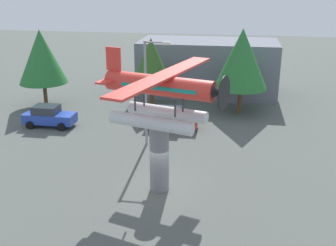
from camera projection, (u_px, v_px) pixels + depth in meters
name	position (u px, v px, depth m)	size (l,w,h in m)	color
ground_plane	(160.00, 189.00, 24.20)	(140.00, 140.00, 0.00)	#515651
display_pedestal	(159.00, 157.00, 23.53)	(1.10, 1.10, 4.07)	slate
floatplane_monument	(161.00, 94.00, 22.24)	(7.19, 10.29, 4.00)	silver
car_near_blue	(49.00, 116.00, 34.17)	(4.20, 2.02, 1.76)	#2847B7
car_mid_red	(171.00, 118.00, 33.67)	(4.20, 2.02, 1.76)	red
streetlight_primary	(148.00, 86.00, 29.28)	(1.84, 0.28, 7.60)	gray
storefront_building	(208.00, 67.00, 43.59)	(14.15, 6.76, 5.52)	slate
tree_west	(42.00, 57.00, 38.40)	(4.46, 4.46, 7.22)	brown
tree_east	(151.00, 60.00, 38.05)	(3.58, 3.58, 6.52)	brown
tree_center_back	(242.00, 59.00, 36.28)	(4.71, 4.71, 7.57)	brown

